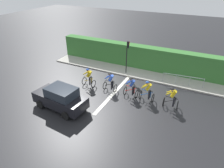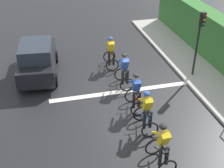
{
  "view_description": "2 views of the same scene",
  "coord_description": "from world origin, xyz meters",
  "px_view_note": "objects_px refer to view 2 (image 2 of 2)",
  "views": [
    {
      "loc": [
        13.13,
        6.1,
        8.87
      ],
      "look_at": [
        0.44,
        -0.16,
        0.98
      ],
      "focal_mm": 32.07,
      "sensor_mm": 36.0,
      "label": 1
    },
    {
      "loc": [
        3.44,
        11.16,
        7.55
      ],
      "look_at": [
        0.91,
        1.04,
        1.2
      ],
      "focal_mm": 48.08,
      "sensor_mm": 36.0,
      "label": 2
    }
  ],
  "objects_px": {
    "car_black": "(37,59)",
    "cyclist_mid": "(136,93)",
    "cyclist_second": "(146,112)",
    "cyclist_trailing": "(111,53)",
    "cyclist_fourth": "(124,71)",
    "traffic_light_near_crossing": "(199,35)",
    "cyclist_lead": "(162,148)"
  },
  "relations": [
    {
      "from": "cyclist_lead",
      "to": "cyclist_trailing",
      "type": "height_order",
      "value": "same"
    },
    {
      "from": "cyclist_fourth",
      "to": "car_black",
      "type": "distance_m",
      "value": 4.43
    },
    {
      "from": "cyclist_second",
      "to": "cyclist_trailing",
      "type": "relative_size",
      "value": 1.0
    },
    {
      "from": "car_black",
      "to": "cyclist_mid",
      "type": "bearing_deg",
      "value": 133.31
    },
    {
      "from": "cyclist_second",
      "to": "cyclist_mid",
      "type": "distance_m",
      "value": 1.35
    },
    {
      "from": "cyclist_lead",
      "to": "cyclist_fourth",
      "type": "bearing_deg",
      "value": -92.47
    },
    {
      "from": "cyclist_mid",
      "to": "cyclist_fourth",
      "type": "bearing_deg",
      "value": -91.78
    },
    {
      "from": "cyclist_fourth",
      "to": "cyclist_trailing",
      "type": "relative_size",
      "value": 1.0
    },
    {
      "from": "car_black",
      "to": "cyclist_lead",
      "type": "bearing_deg",
      "value": 116.62
    },
    {
      "from": "cyclist_mid",
      "to": "traffic_light_near_crossing",
      "type": "distance_m",
      "value": 4.39
    },
    {
      "from": "traffic_light_near_crossing",
      "to": "cyclist_fourth",
      "type": "bearing_deg",
      "value": 0.11
    },
    {
      "from": "cyclist_mid",
      "to": "traffic_light_near_crossing",
      "type": "xyz_separation_m",
      "value": [
        -3.68,
        -1.93,
        1.43
      ]
    },
    {
      "from": "cyclist_second",
      "to": "car_black",
      "type": "relative_size",
      "value": 0.39
    },
    {
      "from": "cyclist_second",
      "to": "cyclist_mid",
      "type": "xyz_separation_m",
      "value": [
        -0.02,
        -1.35,
        0.0
      ]
    },
    {
      "from": "cyclist_lead",
      "to": "cyclist_trailing",
      "type": "distance_m",
      "value": 7.21
    },
    {
      "from": "cyclist_fourth",
      "to": "traffic_light_near_crossing",
      "type": "distance_m",
      "value": 3.89
    },
    {
      "from": "cyclist_second",
      "to": "traffic_light_near_crossing",
      "type": "relative_size",
      "value": 0.5
    },
    {
      "from": "cyclist_second",
      "to": "cyclist_trailing",
      "type": "bearing_deg",
      "value": -89.3
    },
    {
      "from": "car_black",
      "to": "traffic_light_near_crossing",
      "type": "distance_m",
      "value": 7.91
    },
    {
      "from": "cyclist_fourth",
      "to": "car_black",
      "type": "xyz_separation_m",
      "value": [
        3.88,
        -2.13,
        0.08
      ]
    },
    {
      "from": "cyclist_mid",
      "to": "cyclist_fourth",
      "type": "distance_m",
      "value": 1.93
    },
    {
      "from": "cyclist_fourth",
      "to": "traffic_light_near_crossing",
      "type": "xyz_separation_m",
      "value": [
        -3.62,
        -0.01,
        1.43
      ]
    },
    {
      "from": "cyclist_fourth",
      "to": "car_black",
      "type": "bearing_deg",
      "value": -28.72
    },
    {
      "from": "cyclist_lead",
      "to": "traffic_light_near_crossing",
      "type": "relative_size",
      "value": 0.5
    },
    {
      "from": "cyclist_mid",
      "to": "cyclist_lead",
      "type": "bearing_deg",
      "value": 87.13
    },
    {
      "from": "cyclist_trailing",
      "to": "car_black",
      "type": "height_order",
      "value": "car_black"
    },
    {
      "from": "cyclist_second",
      "to": "cyclist_mid",
      "type": "bearing_deg",
      "value": -90.74
    },
    {
      "from": "cyclist_lead",
      "to": "traffic_light_near_crossing",
      "type": "height_order",
      "value": "traffic_light_near_crossing"
    },
    {
      "from": "cyclist_trailing",
      "to": "car_black",
      "type": "distance_m",
      "value": 3.74
    },
    {
      "from": "cyclist_second",
      "to": "traffic_light_near_crossing",
      "type": "height_order",
      "value": "traffic_light_near_crossing"
    },
    {
      "from": "cyclist_lead",
      "to": "cyclist_trailing",
      "type": "bearing_deg",
      "value": -90.64
    },
    {
      "from": "cyclist_fourth",
      "to": "traffic_light_near_crossing",
      "type": "bearing_deg",
      "value": -179.89
    }
  ]
}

